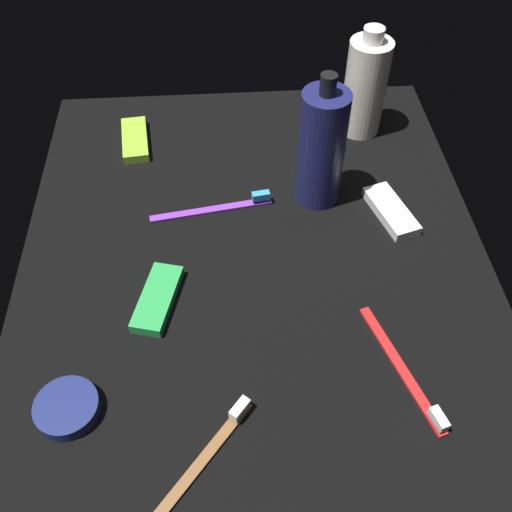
{
  "coord_description": "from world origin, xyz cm",
  "views": [
    {
      "loc": [
        48.87,
        -3.43,
        59.84
      ],
      "look_at": [
        0.0,
        0.0,
        3.0
      ],
      "focal_mm": 40.39,
      "sensor_mm": 36.0,
      "label": 1
    }
  ],
  "objects_px": {
    "bodywash_bottle": "(365,86)",
    "snack_bar_white": "(391,211)",
    "toothbrush_purple": "(219,207)",
    "toothbrush_red": "(406,374)",
    "lotion_bottle": "(321,148)",
    "cream_tin_left": "(67,408)",
    "snack_bar_green": "(158,299)",
    "toothbrush_brown": "(203,458)",
    "deodorant_stick": "(317,130)",
    "snack_bar_lime": "(135,140)"
  },
  "relations": [
    {
      "from": "bodywash_bottle",
      "to": "snack_bar_white",
      "type": "distance_m",
      "value": 0.22
    },
    {
      "from": "toothbrush_purple",
      "to": "toothbrush_red",
      "type": "xyz_separation_m",
      "value": [
        0.29,
        0.21,
        0.0
      ]
    },
    {
      "from": "snack_bar_white",
      "to": "lotion_bottle",
      "type": "bearing_deg",
      "value": -131.79
    },
    {
      "from": "lotion_bottle",
      "to": "toothbrush_red",
      "type": "relative_size",
      "value": 1.17
    },
    {
      "from": "snack_bar_white",
      "to": "cream_tin_left",
      "type": "distance_m",
      "value": 0.51
    },
    {
      "from": "snack_bar_white",
      "to": "snack_bar_green",
      "type": "distance_m",
      "value": 0.36
    },
    {
      "from": "lotion_bottle",
      "to": "toothbrush_brown",
      "type": "height_order",
      "value": "lotion_bottle"
    },
    {
      "from": "toothbrush_red",
      "to": "cream_tin_left",
      "type": "distance_m",
      "value": 0.38
    },
    {
      "from": "deodorant_stick",
      "to": "toothbrush_purple",
      "type": "xyz_separation_m",
      "value": [
        0.12,
        -0.16,
        -0.04
      ]
    },
    {
      "from": "bodywash_bottle",
      "to": "toothbrush_red",
      "type": "bearing_deg",
      "value": -4.06
    },
    {
      "from": "lotion_bottle",
      "to": "snack_bar_white",
      "type": "xyz_separation_m",
      "value": [
        0.05,
        0.1,
        -0.08
      ]
    },
    {
      "from": "toothbrush_red",
      "to": "lotion_bottle",
      "type": "bearing_deg",
      "value": -168.9
    },
    {
      "from": "deodorant_stick",
      "to": "toothbrush_red",
      "type": "distance_m",
      "value": 0.42
    },
    {
      "from": "deodorant_stick",
      "to": "snack_bar_white",
      "type": "bearing_deg",
      "value": 31.21
    },
    {
      "from": "bodywash_bottle",
      "to": "cream_tin_left",
      "type": "relative_size",
      "value": 2.5
    },
    {
      "from": "toothbrush_purple",
      "to": "toothbrush_brown",
      "type": "bearing_deg",
      "value": -4.04
    },
    {
      "from": "deodorant_stick",
      "to": "snack_bar_white",
      "type": "xyz_separation_m",
      "value": [
        0.15,
        0.09,
        -0.04
      ]
    },
    {
      "from": "deodorant_stick",
      "to": "cream_tin_left",
      "type": "bearing_deg",
      "value": -37.88
    },
    {
      "from": "snack_bar_lime",
      "to": "snack_bar_green",
      "type": "distance_m",
      "value": 0.33
    },
    {
      "from": "bodywash_bottle",
      "to": "toothbrush_purple",
      "type": "bearing_deg",
      "value": -53.35
    },
    {
      "from": "lotion_bottle",
      "to": "bodywash_bottle",
      "type": "distance_m",
      "value": 0.19
    },
    {
      "from": "toothbrush_red",
      "to": "snack_bar_green",
      "type": "relative_size",
      "value": 1.69
    },
    {
      "from": "toothbrush_purple",
      "to": "cream_tin_left",
      "type": "height_order",
      "value": "toothbrush_purple"
    },
    {
      "from": "bodywash_bottle",
      "to": "toothbrush_purple",
      "type": "xyz_separation_m",
      "value": [
        0.18,
        -0.24,
        -0.08
      ]
    },
    {
      "from": "toothbrush_red",
      "to": "toothbrush_brown",
      "type": "relative_size",
      "value": 1.21
    },
    {
      "from": "lotion_bottle",
      "to": "bodywash_bottle",
      "type": "relative_size",
      "value": 1.14
    },
    {
      "from": "deodorant_stick",
      "to": "toothbrush_purple",
      "type": "relative_size",
      "value": 0.49
    },
    {
      "from": "toothbrush_red",
      "to": "snack_bar_green",
      "type": "height_order",
      "value": "toothbrush_red"
    },
    {
      "from": "cream_tin_left",
      "to": "snack_bar_green",
      "type": "bearing_deg",
      "value": 147.23
    },
    {
      "from": "deodorant_stick",
      "to": "snack_bar_white",
      "type": "distance_m",
      "value": 0.18
    },
    {
      "from": "toothbrush_brown",
      "to": "snack_bar_lime",
      "type": "bearing_deg",
      "value": -168.83
    },
    {
      "from": "cream_tin_left",
      "to": "toothbrush_purple",
      "type": "bearing_deg",
      "value": 150.31
    },
    {
      "from": "toothbrush_red",
      "to": "snack_bar_green",
      "type": "xyz_separation_m",
      "value": [
        -0.13,
        -0.29,
        0.0
      ]
    },
    {
      "from": "lotion_bottle",
      "to": "deodorant_stick",
      "type": "bearing_deg",
      "value": 173.67
    },
    {
      "from": "lotion_bottle",
      "to": "toothbrush_brown",
      "type": "bearing_deg",
      "value": -23.89
    },
    {
      "from": "snack_bar_lime",
      "to": "cream_tin_left",
      "type": "distance_m",
      "value": 0.48
    },
    {
      "from": "bodywash_bottle",
      "to": "cream_tin_left",
      "type": "bearing_deg",
      "value": -40.57
    },
    {
      "from": "snack_bar_white",
      "to": "cream_tin_left",
      "type": "xyz_separation_m",
      "value": [
        0.28,
        -0.43,
        0.0
      ]
    },
    {
      "from": "toothbrush_brown",
      "to": "snack_bar_lime",
      "type": "distance_m",
      "value": 0.55
    },
    {
      "from": "bodywash_bottle",
      "to": "toothbrush_purple",
      "type": "distance_m",
      "value": 0.31
    },
    {
      "from": "snack_bar_white",
      "to": "snack_bar_lime",
      "type": "bearing_deg",
      "value": -133.5
    },
    {
      "from": "snack_bar_green",
      "to": "cream_tin_left",
      "type": "bearing_deg",
      "value": -17.56
    },
    {
      "from": "lotion_bottle",
      "to": "toothbrush_purple",
      "type": "relative_size",
      "value": 1.14
    },
    {
      "from": "toothbrush_purple",
      "to": "cream_tin_left",
      "type": "xyz_separation_m",
      "value": [
        0.31,
        -0.18,
        0.0
      ]
    },
    {
      "from": "snack_bar_white",
      "to": "snack_bar_green",
      "type": "height_order",
      "value": "same"
    },
    {
      "from": "toothbrush_purple",
      "to": "snack_bar_green",
      "type": "distance_m",
      "value": 0.18
    },
    {
      "from": "lotion_bottle",
      "to": "toothbrush_brown",
      "type": "relative_size",
      "value": 1.41
    },
    {
      "from": "bodywash_bottle",
      "to": "snack_bar_green",
      "type": "bearing_deg",
      "value": -43.4
    },
    {
      "from": "deodorant_stick",
      "to": "snack_bar_green",
      "type": "bearing_deg",
      "value": -40.23
    },
    {
      "from": "bodywash_bottle",
      "to": "snack_bar_lime",
      "type": "height_order",
      "value": "bodywash_bottle"
    }
  ]
}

